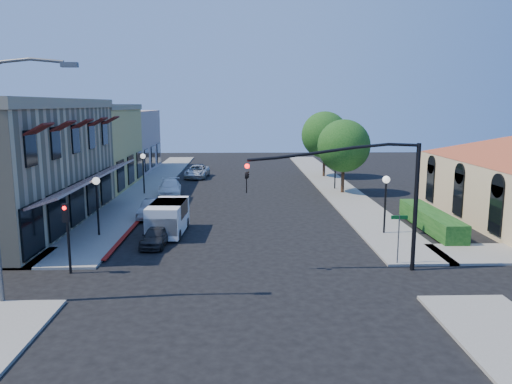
{
  "coord_description": "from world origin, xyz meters",
  "views": [
    {
      "loc": [
        -0.05,
        -20.86,
        7.73
      ],
      "look_at": [
        0.8,
        8.26,
        2.6
      ],
      "focal_mm": 35.0,
      "sensor_mm": 36.0,
      "label": 1
    }
  ],
  "objects_px": {
    "street_tree_a": "(344,146)",
    "lamppost_right_far": "(335,160)",
    "signal_mast_arm": "(371,185)",
    "lamppost_left_far": "(143,163)",
    "white_van": "(168,216)",
    "parked_car_c": "(170,188)",
    "parked_car_b": "(153,209)",
    "lamppost_left_near": "(97,191)",
    "secondary_signal": "(67,225)",
    "parked_car_a": "(156,236)",
    "street_name_sign": "(399,232)",
    "lamppost_right_near": "(386,190)",
    "cobra_streetlight": "(0,171)",
    "street_tree_b": "(325,135)",
    "parked_car_d": "(197,172)"
  },
  "relations": [
    {
      "from": "street_name_sign",
      "to": "white_van",
      "type": "height_order",
      "value": "street_name_sign"
    },
    {
      "from": "street_tree_a",
      "to": "lamppost_right_far",
      "type": "bearing_deg",
      "value": 98.53
    },
    {
      "from": "lamppost_left_near",
      "to": "lamppost_left_far",
      "type": "bearing_deg",
      "value": 90.0
    },
    {
      "from": "street_tree_b",
      "to": "lamppost_right_far",
      "type": "bearing_deg",
      "value": -92.15
    },
    {
      "from": "secondary_signal",
      "to": "parked_car_a",
      "type": "relative_size",
      "value": 1.03
    },
    {
      "from": "secondary_signal",
      "to": "street_name_sign",
      "type": "xyz_separation_m",
      "value": [
        15.5,
        0.79,
        -0.62
      ]
    },
    {
      "from": "signal_mast_arm",
      "to": "lamppost_right_near",
      "type": "height_order",
      "value": "signal_mast_arm"
    },
    {
      "from": "lamppost_right_near",
      "to": "white_van",
      "type": "bearing_deg",
      "value": 177.92
    },
    {
      "from": "secondary_signal",
      "to": "parked_car_b",
      "type": "xyz_separation_m",
      "value": [
        1.8,
        11.59,
        -1.7
      ]
    },
    {
      "from": "parked_car_d",
      "to": "parked_car_a",
      "type": "bearing_deg",
      "value": -85.28
    },
    {
      "from": "white_van",
      "to": "secondary_signal",
      "type": "bearing_deg",
      "value": -116.5
    },
    {
      "from": "street_tree_a",
      "to": "lamppost_right_near",
      "type": "relative_size",
      "value": 1.82
    },
    {
      "from": "white_van",
      "to": "parked_car_b",
      "type": "bearing_deg",
      "value": 110.82
    },
    {
      "from": "parked_car_c",
      "to": "lamppost_right_far",
      "type": "bearing_deg",
      "value": 3.98
    },
    {
      "from": "parked_car_b",
      "to": "parked_car_c",
      "type": "relative_size",
      "value": 0.83
    },
    {
      "from": "signal_mast_arm",
      "to": "lamppost_right_far",
      "type": "bearing_deg",
      "value": 83.3
    },
    {
      "from": "parked_car_c",
      "to": "lamppost_left_far",
      "type": "bearing_deg",
      "value": 162.73
    },
    {
      "from": "street_tree_a",
      "to": "white_van",
      "type": "bearing_deg",
      "value": -134.47
    },
    {
      "from": "street_tree_a",
      "to": "parked_car_a",
      "type": "distance_m",
      "value": 21.31
    },
    {
      "from": "cobra_streetlight",
      "to": "lamppost_left_far",
      "type": "distance_m",
      "value": 24.14
    },
    {
      "from": "secondary_signal",
      "to": "parked_car_a",
      "type": "height_order",
      "value": "secondary_signal"
    },
    {
      "from": "street_name_sign",
      "to": "lamppost_left_far",
      "type": "xyz_separation_m",
      "value": [
        -16.0,
        19.8,
        1.04
      ]
    },
    {
      "from": "lamppost_right_far",
      "to": "white_van",
      "type": "bearing_deg",
      "value": -129.89
    },
    {
      "from": "parked_car_b",
      "to": "lamppost_left_near",
      "type": "bearing_deg",
      "value": -109.5
    },
    {
      "from": "lamppost_left_far",
      "to": "cobra_streetlight",
      "type": "bearing_deg",
      "value": -91.55
    },
    {
      "from": "secondary_signal",
      "to": "white_van",
      "type": "bearing_deg",
      "value": 63.5
    },
    {
      "from": "lamppost_right_near",
      "to": "lamppost_left_near",
      "type": "bearing_deg",
      "value": 180.0
    },
    {
      "from": "street_tree_a",
      "to": "white_van",
      "type": "height_order",
      "value": "street_tree_a"
    },
    {
      "from": "signal_mast_arm",
      "to": "lamppost_right_near",
      "type": "bearing_deg",
      "value": 67.88
    },
    {
      "from": "secondary_signal",
      "to": "parked_car_d",
      "type": "height_order",
      "value": "secondary_signal"
    },
    {
      "from": "street_tree_a",
      "to": "lamppost_right_far",
      "type": "xyz_separation_m",
      "value": [
        -0.3,
        2.0,
        -1.46
      ]
    },
    {
      "from": "street_name_sign",
      "to": "lamppost_right_far",
      "type": "distance_m",
      "value": 21.85
    },
    {
      "from": "street_tree_a",
      "to": "white_van",
      "type": "distance_m",
      "value": 19.2
    },
    {
      "from": "street_tree_a",
      "to": "parked_car_a",
      "type": "height_order",
      "value": "street_tree_a"
    },
    {
      "from": "lamppost_right_near",
      "to": "parked_car_b",
      "type": "height_order",
      "value": "lamppost_right_near"
    },
    {
      "from": "street_name_sign",
      "to": "parked_car_b",
      "type": "distance_m",
      "value": 17.48
    },
    {
      "from": "lamppost_right_near",
      "to": "white_van",
      "type": "height_order",
      "value": "lamppost_right_near"
    },
    {
      "from": "cobra_streetlight",
      "to": "lamppost_right_near",
      "type": "relative_size",
      "value": 2.61
    },
    {
      "from": "lamppost_left_far",
      "to": "parked_car_d",
      "type": "xyz_separation_m",
      "value": [
        3.7,
        10.0,
        -2.07
      ]
    },
    {
      "from": "parked_car_a",
      "to": "cobra_streetlight",
      "type": "bearing_deg",
      "value": -113.43
    },
    {
      "from": "signal_mast_arm",
      "to": "cobra_streetlight",
      "type": "height_order",
      "value": "cobra_streetlight"
    },
    {
      "from": "street_tree_a",
      "to": "lamppost_right_far",
      "type": "height_order",
      "value": "street_tree_a"
    },
    {
      "from": "secondary_signal",
      "to": "lamppost_left_near",
      "type": "xyz_separation_m",
      "value": [
        -0.5,
        6.59,
        0.42
      ]
    },
    {
      "from": "lamppost_right_near",
      "to": "lamppost_right_far",
      "type": "xyz_separation_m",
      "value": [
        0.0,
        16.0,
        0.0
      ]
    },
    {
      "from": "signal_mast_arm",
      "to": "lamppost_left_far",
      "type": "xyz_separation_m",
      "value": [
        -14.36,
        20.5,
        -1.35
      ]
    },
    {
      "from": "parked_car_c",
      "to": "white_van",
      "type": "bearing_deg",
      "value": -88.06
    },
    {
      "from": "lamppost_right_far",
      "to": "parked_car_b",
      "type": "height_order",
      "value": "lamppost_right_far"
    },
    {
      "from": "street_tree_a",
      "to": "parked_car_d",
      "type": "relative_size",
      "value": 1.36
    },
    {
      "from": "white_van",
      "to": "parked_car_c",
      "type": "height_order",
      "value": "white_van"
    },
    {
      "from": "signal_mast_arm",
      "to": "secondary_signal",
      "type": "xyz_separation_m",
      "value": [
        -13.86,
        -0.09,
        -1.77
      ]
    }
  ]
}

